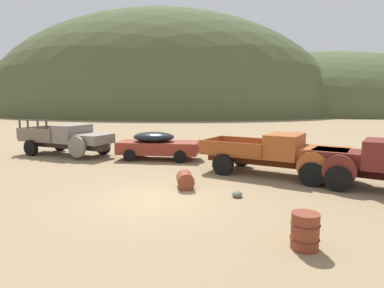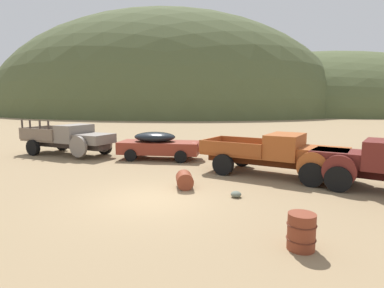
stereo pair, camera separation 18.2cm
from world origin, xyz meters
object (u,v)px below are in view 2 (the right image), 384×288
Objects in this scene: car_rust_red at (162,145)px; truck_oxide_orange at (283,154)px; oil_drum_tipped at (185,180)px; truck_primer_gray at (73,139)px; oil_drum_spare at (301,231)px.

car_rust_red is 7.10m from truck_oxide_orange.
car_rust_red is 0.76× the size of truck_oxide_orange.
oil_drum_tipped is (-3.63, -2.97, -0.68)m from truck_oxide_orange.
oil_drum_spare is at bearing -26.13° from truck_primer_gray.
truck_primer_gray reaches higher than oil_drum_spare.
oil_drum_tipped is at bearing -124.98° from truck_oxide_orange.
car_rust_red is 11.93m from oil_drum_spare.
truck_primer_gray is 12.56m from truck_oxide_orange.
oil_drum_spare reaches higher than oil_drum_tipped.
truck_primer_gray is 5.71m from car_rust_red.
car_rust_red reaches higher than oil_drum_spare.
truck_primer_gray is at bearing 175.38° from car_rust_red.
oil_drum_tipped is 1.28× the size of oil_drum_spare.
truck_oxide_orange is 4.74m from oil_drum_tipped.
oil_drum_spare is at bearing -71.43° from truck_oxide_orange.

